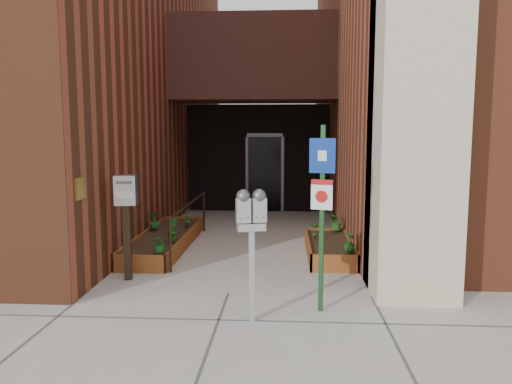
# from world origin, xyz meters

# --- Properties ---
(ground) EXTENTS (80.00, 80.00, 0.00)m
(ground) POSITION_xyz_m (0.00, 0.00, 0.00)
(ground) COLOR #9E9991
(ground) RESTS_ON ground
(architecture) EXTENTS (20.00, 14.60, 10.00)m
(architecture) POSITION_xyz_m (-0.18, 6.89, 4.98)
(architecture) COLOR brown
(architecture) RESTS_ON ground
(planter_left) EXTENTS (0.90, 3.60, 0.30)m
(planter_left) POSITION_xyz_m (-1.55, 2.70, 0.13)
(planter_left) COLOR brown
(planter_left) RESTS_ON ground
(planter_right) EXTENTS (0.80, 2.20, 0.30)m
(planter_right) POSITION_xyz_m (1.60, 2.20, 0.13)
(planter_right) COLOR brown
(planter_right) RESTS_ON ground
(handrail) EXTENTS (0.04, 3.34, 0.90)m
(handrail) POSITION_xyz_m (-1.05, 2.65, 0.75)
(handrail) COLOR black
(handrail) RESTS_ON ground
(parking_meter) EXTENTS (0.37, 0.21, 1.60)m
(parking_meter) POSITION_xyz_m (0.40, -1.00, 1.24)
(parking_meter) COLOR #B6B6B9
(parking_meter) RESTS_ON ground
(sign_post) EXTENTS (0.32, 0.12, 2.35)m
(sign_post) POSITION_xyz_m (1.25, -0.61, 1.45)
(sign_post) COLOR #163D1B
(sign_post) RESTS_ON ground
(payment_dropbox) EXTENTS (0.35, 0.28, 1.61)m
(payment_dropbox) POSITION_xyz_m (-1.61, 0.57, 1.16)
(payment_dropbox) COLOR black
(payment_dropbox) RESTS_ON ground
(shrub_left_a) EXTENTS (0.35, 0.35, 0.32)m
(shrub_left_a) POSITION_xyz_m (-1.25, 1.10, 0.46)
(shrub_left_a) COLOR #1B601F
(shrub_left_a) RESTS_ON planter_left
(shrub_left_b) EXTENTS (0.30, 0.30, 0.40)m
(shrub_left_b) POSITION_xyz_m (-1.25, 1.98, 0.50)
(shrub_left_b) COLOR #205418
(shrub_left_b) RESTS_ON planter_left
(shrub_left_c) EXTENTS (0.23, 0.23, 0.34)m
(shrub_left_c) POSITION_xyz_m (-1.85, 3.01, 0.47)
(shrub_left_c) COLOR #1B6122
(shrub_left_c) RESTS_ON planter_left
(shrub_left_d) EXTENTS (0.24, 0.24, 0.39)m
(shrub_left_d) POSITION_xyz_m (-1.25, 3.39, 0.50)
(shrub_left_d) COLOR #25621C
(shrub_left_d) RESTS_ON planter_left
(shrub_right_a) EXTENTS (0.25, 0.25, 0.33)m
(shrub_right_a) POSITION_xyz_m (1.85, 1.30, 0.47)
(shrub_right_a) COLOR #1B5418
(shrub_right_a) RESTS_ON planter_right
(shrub_right_b) EXTENTS (0.18, 0.18, 0.29)m
(shrub_right_b) POSITION_xyz_m (1.35, 2.37, 0.45)
(shrub_right_b) COLOR #225418
(shrub_right_b) RESTS_ON planter_right
(shrub_right_c) EXTENTS (0.35, 0.35, 0.38)m
(shrub_right_c) POSITION_xyz_m (1.82, 3.10, 0.49)
(shrub_right_c) COLOR #265F1B
(shrub_right_c) RESTS_ON planter_right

